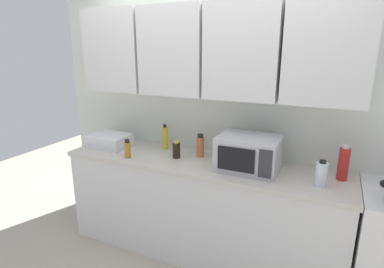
{
  "coord_description": "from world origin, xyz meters",
  "views": [
    {
      "loc": [
        1.01,
        -2.63,
        1.85
      ],
      "look_at": [
        -0.11,
        -0.25,
        1.12
      ],
      "focal_mm": 28.91,
      "sensor_mm": 36.0,
      "label": 1
    }
  ],
  "objects_px": {
    "bottle_spice_jar": "(200,146)",
    "bottle_yellow_mustard": "(165,137)",
    "bottle_soy_dark": "(176,150)",
    "bottle_clear_tall": "(321,174)",
    "microwave": "(248,153)",
    "dish_rack": "(110,141)",
    "bottle_red_sauce": "(343,164)",
    "bottle_amber_vinegar": "(128,149)"
  },
  "relations": [
    {
      "from": "microwave",
      "to": "dish_rack",
      "type": "height_order",
      "value": "microwave"
    },
    {
      "from": "bottle_red_sauce",
      "to": "bottle_soy_dark",
      "type": "bearing_deg",
      "value": -175.68
    },
    {
      "from": "dish_rack",
      "to": "microwave",
      "type": "bearing_deg",
      "value": -0.71
    },
    {
      "from": "microwave",
      "to": "bottle_red_sauce",
      "type": "height_order",
      "value": "microwave"
    },
    {
      "from": "microwave",
      "to": "bottle_spice_jar",
      "type": "distance_m",
      "value": 0.49
    },
    {
      "from": "bottle_red_sauce",
      "to": "bottle_yellow_mustard",
      "type": "distance_m",
      "value": 1.57
    },
    {
      "from": "bottle_soy_dark",
      "to": "bottle_amber_vinegar",
      "type": "bearing_deg",
      "value": -155.41
    },
    {
      "from": "microwave",
      "to": "bottle_red_sauce",
      "type": "xyz_separation_m",
      "value": [
        0.69,
        0.11,
        -0.01
      ]
    },
    {
      "from": "bottle_clear_tall",
      "to": "bottle_yellow_mustard",
      "type": "relative_size",
      "value": 0.8
    },
    {
      "from": "bottle_clear_tall",
      "to": "bottle_red_sauce",
      "type": "relative_size",
      "value": 0.72
    },
    {
      "from": "bottle_red_sauce",
      "to": "bottle_yellow_mustard",
      "type": "bearing_deg",
      "value": 176.85
    },
    {
      "from": "dish_rack",
      "to": "bottle_amber_vinegar",
      "type": "height_order",
      "value": "bottle_amber_vinegar"
    },
    {
      "from": "bottle_clear_tall",
      "to": "microwave",
      "type": "bearing_deg",
      "value": 171.83
    },
    {
      "from": "bottle_clear_tall",
      "to": "bottle_yellow_mustard",
      "type": "distance_m",
      "value": 1.46
    },
    {
      "from": "bottle_soy_dark",
      "to": "bottle_spice_jar",
      "type": "relative_size",
      "value": 0.74
    },
    {
      "from": "bottle_amber_vinegar",
      "to": "bottle_yellow_mustard",
      "type": "xyz_separation_m",
      "value": [
        0.17,
        0.37,
        0.03
      ]
    },
    {
      "from": "microwave",
      "to": "bottle_soy_dark",
      "type": "relative_size",
      "value": 3.08
    },
    {
      "from": "microwave",
      "to": "dish_rack",
      "type": "relative_size",
      "value": 1.26
    },
    {
      "from": "bottle_amber_vinegar",
      "to": "bottle_red_sauce",
      "type": "distance_m",
      "value": 1.77
    },
    {
      "from": "bottle_clear_tall",
      "to": "bottle_amber_vinegar",
      "type": "relative_size",
      "value": 1.15
    },
    {
      "from": "bottle_spice_jar",
      "to": "bottle_yellow_mustard",
      "type": "distance_m",
      "value": 0.41
    },
    {
      "from": "bottle_red_sauce",
      "to": "bottle_spice_jar",
      "type": "bearing_deg",
      "value": 179.1
    },
    {
      "from": "bottle_spice_jar",
      "to": "bottle_yellow_mustard",
      "type": "relative_size",
      "value": 0.88
    },
    {
      "from": "microwave",
      "to": "bottle_spice_jar",
      "type": "height_order",
      "value": "microwave"
    },
    {
      "from": "bottle_spice_jar",
      "to": "bottle_red_sauce",
      "type": "bearing_deg",
      "value": -0.9
    },
    {
      "from": "bottle_soy_dark",
      "to": "bottle_red_sauce",
      "type": "xyz_separation_m",
      "value": [
        1.35,
        0.1,
        0.06
      ]
    },
    {
      "from": "microwave",
      "to": "dish_rack",
      "type": "xyz_separation_m",
      "value": [
        -1.41,
        0.02,
        -0.08
      ]
    },
    {
      "from": "bottle_red_sauce",
      "to": "dish_rack",
      "type": "bearing_deg",
      "value": -177.62
    },
    {
      "from": "bottle_clear_tall",
      "to": "bottle_amber_vinegar",
      "type": "distance_m",
      "value": 1.61
    },
    {
      "from": "bottle_soy_dark",
      "to": "bottle_spice_jar",
      "type": "distance_m",
      "value": 0.22
    },
    {
      "from": "bottle_red_sauce",
      "to": "bottle_clear_tall",
      "type": "bearing_deg",
      "value": -126.78
    },
    {
      "from": "bottle_yellow_mustard",
      "to": "dish_rack",
      "type": "bearing_deg",
      "value": -162.01
    },
    {
      "from": "dish_rack",
      "to": "bottle_amber_vinegar",
      "type": "bearing_deg",
      "value": -28.48
    },
    {
      "from": "dish_rack",
      "to": "bottle_red_sauce",
      "type": "distance_m",
      "value": 2.11
    },
    {
      "from": "microwave",
      "to": "bottle_soy_dark",
      "type": "bearing_deg",
      "value": 179.69
    },
    {
      "from": "bottle_red_sauce",
      "to": "bottle_spice_jar",
      "type": "height_order",
      "value": "bottle_red_sauce"
    },
    {
      "from": "dish_rack",
      "to": "bottle_spice_jar",
      "type": "xyz_separation_m",
      "value": [
        0.94,
        0.11,
        0.04
      ]
    },
    {
      "from": "bottle_yellow_mustard",
      "to": "bottle_amber_vinegar",
      "type": "bearing_deg",
      "value": -115.2
    },
    {
      "from": "bottle_soy_dark",
      "to": "dish_rack",
      "type": "bearing_deg",
      "value": 178.94
    },
    {
      "from": "bottle_clear_tall",
      "to": "bottle_yellow_mustard",
      "type": "xyz_separation_m",
      "value": [
        -1.43,
        0.27,
        0.02
      ]
    },
    {
      "from": "dish_rack",
      "to": "bottle_spice_jar",
      "type": "distance_m",
      "value": 0.95
    },
    {
      "from": "bottle_spice_jar",
      "to": "bottle_clear_tall",
      "type": "bearing_deg",
      "value": -11.17
    }
  ]
}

